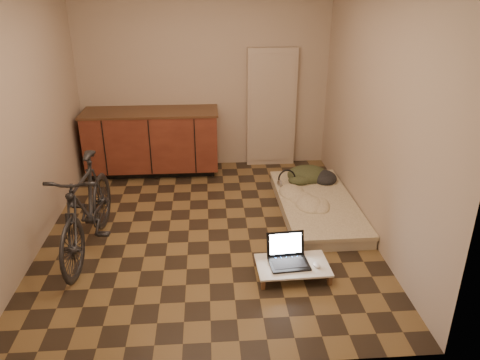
{
  "coord_description": "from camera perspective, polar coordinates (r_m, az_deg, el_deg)",
  "views": [
    {
      "loc": [
        0.02,
        -4.56,
        2.62
      ],
      "look_at": [
        0.36,
        0.1,
        0.55
      ],
      "focal_mm": 35.0,
      "sensor_mm": 36.0,
      "label": 1
    }
  ],
  "objects": [
    {
      "name": "appliance_panel",
      "position": [
        6.8,
        3.85,
        8.74
      ],
      "size": [
        0.7,
        0.1,
        1.7
      ],
      "primitive_type": "cube",
      "color": "#C1AC98",
      "rests_on": "ground"
    },
    {
      "name": "clothing_pile",
      "position": [
        6.17,
        8.8,
        1.15
      ],
      "size": [
        0.57,
        0.48,
        0.23
      ],
      "primitive_type": null,
      "rotation": [
        0.0,
        0.0,
        0.01
      ],
      "color": "#323821",
      "rests_on": "futon"
    },
    {
      "name": "futon",
      "position": [
        5.68,
        9.32,
        -3.09
      ],
      "size": [
        0.89,
        1.82,
        0.16
      ],
      "rotation": [
        0.0,
        0.0,
        0.01
      ],
      "color": "#B9AD94",
      "rests_on": "ground"
    },
    {
      "name": "headphones",
      "position": [
        5.96,
        5.74,
        0.24
      ],
      "size": [
        0.31,
        0.3,
        0.18
      ],
      "primitive_type": null,
      "rotation": [
        0.0,
        0.0,
        0.23
      ],
      "color": "black",
      "rests_on": "futon"
    },
    {
      "name": "room_shell",
      "position": [
        4.75,
        -4.3,
        7.66
      ],
      "size": [
        3.5,
        4.0,
        2.6
      ],
      "color": "brown",
      "rests_on": "ground"
    },
    {
      "name": "mouse",
      "position": [
        4.49,
        9.35,
        -10.23
      ],
      "size": [
        0.08,
        0.11,
        0.03
      ],
      "primitive_type": "ellipsoid",
      "rotation": [
        0.0,
        0.0,
        0.28
      ],
      "color": "white",
      "rests_on": "lap_desk"
    },
    {
      "name": "bicycle",
      "position": [
        4.87,
        -18.27,
        -2.73
      ],
      "size": [
        0.61,
        1.7,
        1.08
      ],
      "primitive_type": "imported",
      "rotation": [
        0.0,
        0.0,
        -0.07
      ],
      "color": "black",
      "rests_on": "ground"
    },
    {
      "name": "lap_desk",
      "position": [
        4.51,
        6.43,
        -10.33
      ],
      "size": [
        0.69,
        0.46,
        0.11
      ],
      "rotation": [
        0.0,
        0.0,
        0.03
      ],
      "color": "brown",
      "rests_on": "ground"
    },
    {
      "name": "laptop",
      "position": [
        4.51,
        5.84,
        -9.31
      ],
      "size": [
        0.39,
        0.36,
        0.25
      ],
      "rotation": [
        0.0,
        0.0,
        0.08
      ],
      "color": "black",
      "rests_on": "lap_desk"
    },
    {
      "name": "cabinets",
      "position": [
        6.67,
        -10.63,
        4.62
      ],
      "size": [
        1.84,
        0.62,
        0.91
      ],
      "color": "black",
      "rests_on": "ground"
    }
  ]
}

